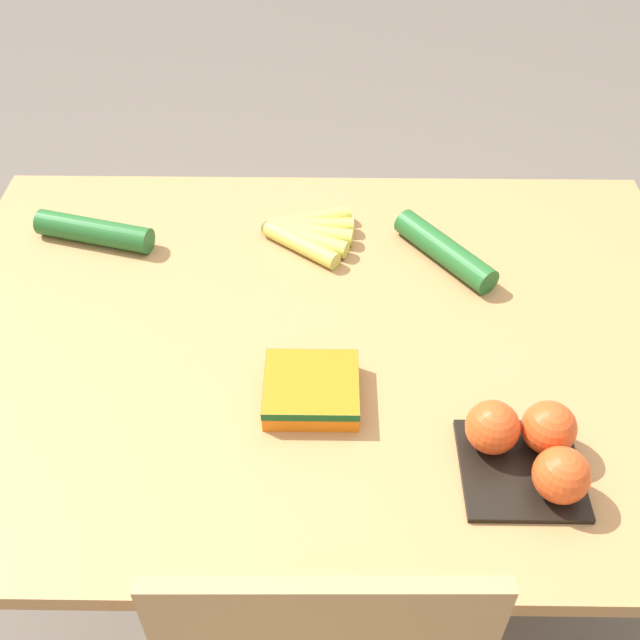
# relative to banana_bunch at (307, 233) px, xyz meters

# --- Properties ---
(ground_plane) EXTENTS (12.00, 12.00, 0.00)m
(ground_plane) POSITION_rel_banana_bunch_xyz_m (-0.03, 0.27, -0.79)
(ground_plane) COLOR #665B51
(dining_table) EXTENTS (1.39, 0.99, 0.77)m
(dining_table) POSITION_rel_banana_bunch_xyz_m (-0.03, 0.27, -0.11)
(dining_table) COLOR #B27F4C
(dining_table) RESTS_ON ground_plane
(banana_bunch) EXTENTS (0.19, 0.19, 0.03)m
(banana_bunch) POSITION_rel_banana_bunch_xyz_m (0.00, 0.00, 0.00)
(banana_bunch) COLOR brown
(banana_bunch) RESTS_ON dining_table
(tomato_pack) EXTENTS (0.18, 0.18, 0.09)m
(tomato_pack) POSITION_rel_banana_bunch_xyz_m (-0.34, 0.54, 0.03)
(tomato_pack) COLOR black
(tomato_pack) RESTS_ON dining_table
(carrot_bag) EXTENTS (0.15, 0.14, 0.04)m
(carrot_bag) POSITION_rel_banana_bunch_xyz_m (-0.02, 0.42, 0.01)
(carrot_bag) COLOR orange
(carrot_bag) RESTS_ON dining_table
(cucumber_near) EXTENTS (0.25, 0.11, 0.05)m
(cucumber_near) POSITION_rel_banana_bunch_xyz_m (0.42, 0.01, 0.01)
(cucumber_near) COLOR #236028
(cucumber_near) RESTS_ON dining_table
(cucumber_far) EXTENTS (0.19, 0.22, 0.05)m
(cucumber_far) POSITION_rel_banana_bunch_xyz_m (-0.27, 0.06, 0.01)
(cucumber_far) COLOR #236028
(cucumber_far) RESTS_ON dining_table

